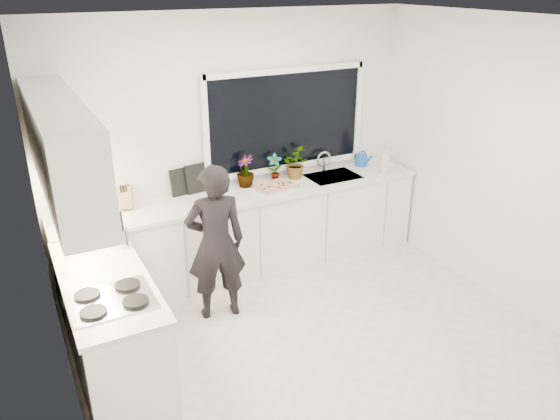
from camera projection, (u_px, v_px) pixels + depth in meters
floor at (317, 342)px, 4.86m from camera, size 4.00×3.50×0.02m
wall_back at (235, 144)px, 5.75m from camera, size 4.00×0.02×2.70m
wall_left at (52, 256)px, 3.46m from camera, size 0.02×3.50×2.70m
wall_right at (503, 164)px, 5.17m from camera, size 0.02×3.50×2.70m
ceiling at (328, 19)px, 3.78m from camera, size 4.00×3.50×0.02m
window at (286, 120)px, 5.90m from camera, size 1.80×0.02×1.00m
base_cabinets_back at (249, 233)px, 5.86m from camera, size 3.92×0.58×0.88m
base_cabinets_left at (112, 331)px, 4.25m from camera, size 0.58×1.60×0.88m
countertop_back at (248, 194)px, 5.67m from camera, size 3.94×0.62×0.04m
countertop_left at (105, 280)px, 4.07m from camera, size 0.62×1.60×0.04m
upper_cabinets at (61, 148)px, 3.93m from camera, size 0.34×2.10×0.70m
sink at (333, 180)px, 6.13m from camera, size 0.58×0.42×0.14m
faucet at (324, 162)px, 6.23m from camera, size 0.03×0.03×0.22m
stovetop at (111, 299)px, 3.76m from camera, size 0.56×0.48×0.03m
person at (216, 243)px, 4.96m from camera, size 0.60×0.45×1.51m
pizza_tray at (275, 187)px, 5.77m from camera, size 0.47×0.38×0.03m
pizza at (275, 185)px, 5.76m from camera, size 0.43×0.34×0.01m
watering_can at (361, 160)px, 6.43m from camera, size 0.18×0.18×0.13m
paper_towel_roll at (56, 210)px, 4.91m from camera, size 0.12×0.12×0.26m
knife_block at (125, 198)px, 5.22m from camera, size 0.15×0.14×0.22m
utensil_crock at (120, 238)px, 4.49m from camera, size 0.15×0.15×0.16m
picture_frame_large at (181, 182)px, 5.54m from camera, size 0.22×0.05×0.28m
picture_frame_small at (197, 178)px, 5.61m from camera, size 0.25×0.06×0.30m
herb_plants at (278, 166)px, 5.92m from camera, size 0.87×0.35×0.34m
soap_bottles at (386, 159)px, 6.19m from camera, size 0.17×0.13×0.32m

